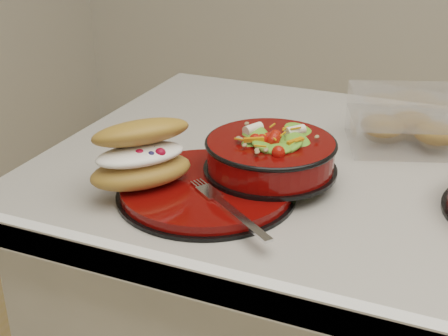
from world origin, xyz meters
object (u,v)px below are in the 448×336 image
at_px(fork, 230,209).
at_px(pastry_box, 410,121).
at_px(dinner_plate, 207,189).
at_px(salad_bowl, 271,151).
at_px(croissant, 143,155).

relative_size(fork, pastry_box, 0.63).
distance_m(dinner_plate, salad_bowl, 0.11).
xyz_separation_m(dinner_plate, fork, (0.06, -0.06, 0.01)).
height_order(croissant, pastry_box, croissant).
bearing_deg(pastry_box, dinner_plate, -147.17).
bearing_deg(salad_bowl, pastry_box, 53.75).
height_order(dinner_plate, salad_bowl, salad_bowl).
height_order(croissant, fork, croissant).
relative_size(salad_bowl, fork, 1.36).
xyz_separation_m(croissant, pastry_box, (0.33, 0.35, -0.02)).
bearing_deg(fork, croissant, 115.77).
xyz_separation_m(dinner_plate, salad_bowl, (0.07, 0.08, 0.04)).
distance_m(dinner_plate, croissant, 0.11).
bearing_deg(dinner_plate, fork, -44.18).
xyz_separation_m(salad_bowl, pastry_box, (0.17, 0.24, -0.01)).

